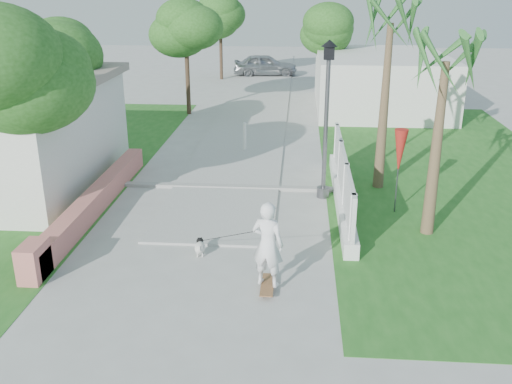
# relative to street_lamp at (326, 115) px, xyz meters

# --- Properties ---
(ground) EXTENTS (90.00, 90.00, 0.00)m
(ground) POSITION_rel_street_lamp_xyz_m (-2.90, -5.50, -2.43)
(ground) COLOR #B7B7B2
(ground) RESTS_ON ground
(path_strip) EXTENTS (3.20, 36.00, 0.06)m
(path_strip) POSITION_rel_street_lamp_xyz_m (-2.90, 14.50, -2.40)
(path_strip) COLOR #B7B7B2
(path_strip) RESTS_ON ground
(curb) EXTENTS (6.50, 0.25, 0.10)m
(curb) POSITION_rel_street_lamp_xyz_m (-2.90, 0.50, -2.38)
(curb) COLOR #999993
(curb) RESTS_ON ground
(grass_left) EXTENTS (8.00, 20.00, 0.01)m
(grass_left) POSITION_rel_street_lamp_xyz_m (-9.90, 2.50, -2.42)
(grass_left) COLOR #25621F
(grass_left) RESTS_ON ground
(grass_right) EXTENTS (8.00, 20.00, 0.01)m
(grass_right) POSITION_rel_street_lamp_xyz_m (4.10, 2.50, -2.42)
(grass_right) COLOR #25621F
(grass_right) RESTS_ON ground
(pink_wall) EXTENTS (0.45, 8.20, 0.80)m
(pink_wall) POSITION_rel_street_lamp_xyz_m (-6.20, -1.95, -2.11)
(pink_wall) COLOR #C06762
(pink_wall) RESTS_ON ground
(lattice_fence) EXTENTS (0.35, 7.00, 1.50)m
(lattice_fence) POSITION_rel_street_lamp_xyz_m (0.50, -0.50, -1.88)
(lattice_fence) COLOR white
(lattice_fence) RESTS_ON ground
(building_right) EXTENTS (6.00, 8.00, 2.60)m
(building_right) POSITION_rel_street_lamp_xyz_m (3.10, 12.50, -1.13)
(building_right) COLOR silver
(building_right) RESTS_ON ground
(street_lamp) EXTENTS (0.44, 0.44, 4.44)m
(street_lamp) POSITION_rel_street_lamp_xyz_m (0.00, 0.00, 0.00)
(street_lamp) COLOR #59595E
(street_lamp) RESTS_ON ground
(bollard) EXTENTS (0.14, 0.14, 1.09)m
(bollard) POSITION_rel_street_lamp_xyz_m (-2.70, 4.50, -1.84)
(bollard) COLOR white
(bollard) RESTS_ON ground
(patio_umbrella) EXTENTS (0.36, 0.36, 2.30)m
(patio_umbrella) POSITION_rel_street_lamp_xyz_m (1.90, -1.00, -0.74)
(patio_umbrella) COLOR #59595E
(patio_umbrella) RESTS_ON ground
(tree_left_near) EXTENTS (3.60, 3.60, 5.28)m
(tree_left_near) POSITION_rel_street_lamp_xyz_m (-7.38, -2.52, 1.40)
(tree_left_near) COLOR #4C3826
(tree_left_near) RESTS_ON ground
(tree_left_mid) EXTENTS (3.20, 3.20, 4.85)m
(tree_left_mid) POSITION_rel_street_lamp_xyz_m (-8.38, 2.98, 1.07)
(tree_left_mid) COLOR #4C3826
(tree_left_mid) RESTS_ON ground
(tree_path_left) EXTENTS (3.40, 3.40, 5.23)m
(tree_path_left) POSITION_rel_street_lamp_xyz_m (-5.88, 10.48, 1.39)
(tree_path_left) COLOR #4C3826
(tree_path_left) RESTS_ON ground
(tree_path_right) EXTENTS (3.00, 3.00, 4.79)m
(tree_path_right) POSITION_rel_street_lamp_xyz_m (0.32, 14.48, 1.07)
(tree_path_right) COLOR #4C3826
(tree_path_right) RESTS_ON ground
(tree_path_far) EXTENTS (3.20, 3.20, 5.17)m
(tree_path_far) POSITION_rel_street_lamp_xyz_m (-5.68, 20.48, 1.39)
(tree_path_far) COLOR #4C3826
(tree_path_far) RESTS_ON ground
(palm_far) EXTENTS (1.80, 1.80, 5.30)m
(palm_far) POSITION_rel_street_lamp_xyz_m (1.70, 1.00, 2.06)
(palm_far) COLOR brown
(palm_far) RESTS_ON ground
(palm_near) EXTENTS (1.80, 1.80, 4.70)m
(palm_near) POSITION_rel_street_lamp_xyz_m (2.50, -2.30, 1.53)
(palm_near) COLOR brown
(palm_near) RESTS_ON ground
(skateboarder) EXTENTS (2.00, 2.08, 1.90)m
(skateboarder) POSITION_rel_street_lamp_xyz_m (-2.06, -4.70, -1.62)
(skateboarder) COLOR brown
(skateboarder) RESTS_ON ground
(dog) EXTENTS (0.30, 0.54, 0.37)m
(dog) POSITION_rel_street_lamp_xyz_m (-2.93, -3.93, -2.22)
(dog) COLOR silver
(dog) RESTS_ON ground
(parked_car) EXTENTS (4.24, 2.01, 1.40)m
(parked_car) POSITION_rel_street_lamp_xyz_m (-3.02, 22.03, -1.73)
(parked_car) COLOR #9A9BA1
(parked_car) RESTS_ON ground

